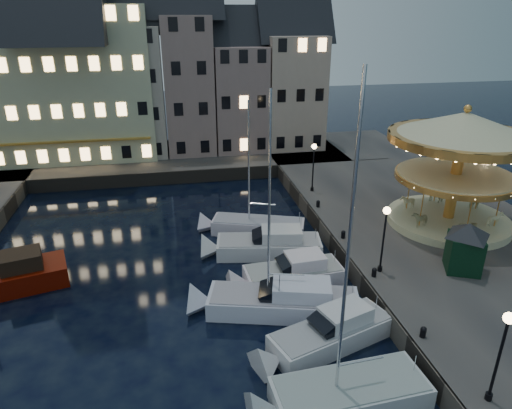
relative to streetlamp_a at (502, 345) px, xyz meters
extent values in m
plane|color=black|center=(-7.20, 9.00, -4.02)|extent=(160.00, 160.00, 0.00)
cube|color=#474442|center=(6.80, 15.00, -3.37)|extent=(16.00, 56.00, 1.30)
cube|color=#474442|center=(-15.20, 37.00, -3.37)|extent=(44.00, 12.00, 1.30)
cube|color=#47423A|center=(-1.20, 15.00, -3.37)|extent=(0.15, 44.00, 1.30)
cube|color=#47423A|center=(-13.20, 31.00, -3.37)|extent=(48.00, 0.15, 1.30)
cylinder|color=black|center=(0.00, 0.00, -2.57)|extent=(0.28, 0.28, 0.30)
cylinder|color=black|center=(0.00, 0.00, -0.82)|extent=(0.12, 0.12, 3.80)
sphere|color=#FFD18C|center=(0.00, 0.00, 1.23)|extent=(0.44, 0.44, 0.44)
cylinder|color=black|center=(0.00, 10.00, -2.57)|extent=(0.28, 0.28, 0.30)
cylinder|color=black|center=(0.00, 10.00, -0.82)|extent=(0.12, 0.12, 3.80)
sphere|color=#FFD18C|center=(0.00, 10.00, 1.23)|extent=(0.44, 0.44, 0.44)
cylinder|color=black|center=(0.00, 23.50, -2.57)|extent=(0.28, 0.28, 0.30)
cylinder|color=black|center=(0.00, 23.50, -0.82)|extent=(0.12, 0.12, 3.80)
sphere|color=#FFD18C|center=(0.00, 23.50, 1.23)|extent=(0.44, 0.44, 0.44)
cylinder|color=black|center=(11.30, 17.00, -2.57)|extent=(0.28, 0.28, 0.30)
cylinder|color=black|center=(11.30, 17.00, -0.82)|extent=(0.12, 0.12, 3.80)
sphere|color=#FFD18C|center=(11.30, 17.00, 1.23)|extent=(0.44, 0.44, 0.44)
cylinder|color=black|center=(-0.60, 4.00, -2.52)|extent=(0.28, 0.28, 0.40)
sphere|color=black|center=(-0.60, 4.00, -2.30)|extent=(0.30, 0.30, 0.30)
cylinder|color=black|center=(-0.60, 9.50, -2.52)|extent=(0.28, 0.28, 0.40)
sphere|color=black|center=(-0.60, 9.50, -2.30)|extent=(0.30, 0.30, 0.30)
cylinder|color=black|center=(-0.60, 14.50, -2.52)|extent=(0.28, 0.28, 0.40)
sphere|color=black|center=(-0.60, 14.50, -2.30)|extent=(0.30, 0.30, 0.30)
cylinder|color=black|center=(-0.60, 20.00, -2.52)|extent=(0.28, 0.28, 0.40)
sphere|color=black|center=(-0.60, 20.00, -2.30)|extent=(0.30, 0.30, 0.30)
cube|color=gray|center=(-26.70, 39.00, 2.78)|extent=(5.00, 8.00, 11.00)
cube|color=tan|center=(-21.25, 39.00, 3.28)|extent=(5.60, 8.00, 12.00)
cube|color=#A89C90|center=(-15.20, 39.00, 3.78)|extent=(6.20, 8.00, 13.00)
cube|color=gray|center=(-9.45, 39.00, 4.28)|extent=(5.00, 8.00, 14.00)
cube|color=gray|center=(-4.00, 39.00, 2.78)|extent=(5.60, 8.00, 11.00)
cube|color=tan|center=(2.05, 39.00, 3.28)|extent=(6.20, 8.00, 12.00)
cube|color=#BDC39B|center=(-21.20, 39.00, 4.78)|extent=(16.00, 9.00, 15.00)
cube|color=silver|center=(-5.01, 2.00, -3.57)|extent=(6.78, 2.93, 1.30)
cube|color=gray|center=(-5.01, 2.00, -2.90)|extent=(6.44, 2.70, 0.10)
cylinder|color=silver|center=(-5.67, 1.96, 2.90)|extent=(0.14, 0.14, 11.63)
cube|color=silver|center=(-4.48, 5.79, -3.57)|extent=(6.85, 4.14, 1.30)
cube|color=#919499|center=(-4.48, 5.79, -2.90)|extent=(6.48, 3.87, 0.10)
cube|color=silver|center=(-3.74, 6.04, -2.47)|extent=(2.86, 2.33, 0.80)
cube|color=black|center=(-4.97, 5.62, -2.57)|extent=(1.54, 1.79, 0.91)
cube|color=silver|center=(-6.23, 8.87, -3.57)|extent=(8.71, 4.57, 1.30)
cube|color=gray|center=(-6.23, 8.87, -2.90)|extent=(8.25, 4.27, 0.10)
cube|color=silver|center=(-5.26, 8.61, -2.47)|extent=(3.55, 2.62, 0.80)
cube|color=black|center=(-6.87, 9.05, -2.57)|extent=(1.77, 2.02, 1.03)
cylinder|color=silver|center=(-7.03, 9.09, 2.71)|extent=(0.14, 0.14, 11.25)
cube|color=silver|center=(-4.89, 11.60, -3.57)|extent=(6.11, 2.65, 1.30)
cube|color=gray|center=(-4.89, 11.60, -2.90)|extent=(5.80, 2.44, 0.10)
cube|color=silver|center=(-4.17, 11.65, -2.47)|extent=(2.37, 1.85, 0.80)
cube|color=black|center=(-5.36, 11.58, -2.57)|extent=(1.14, 1.67, 0.88)
cube|color=silver|center=(-5.57, 15.55, -3.57)|extent=(7.44, 3.54, 1.30)
cube|color=#969498|center=(-5.57, 15.55, -2.90)|extent=(7.06, 3.29, 0.10)
cube|color=silver|center=(-4.72, 15.41, -2.47)|extent=(2.97, 2.21, 0.80)
cube|color=black|center=(-6.13, 15.65, -2.57)|extent=(1.46, 1.84, 0.95)
cube|color=silver|center=(-5.68, 18.85, -3.57)|extent=(7.18, 4.22, 1.30)
cube|color=gray|center=(-5.68, 18.85, -2.90)|extent=(6.80, 3.96, 0.10)
cylinder|color=silver|center=(-6.33, 19.08, 1.72)|extent=(0.14, 0.14, 9.28)
cube|color=black|center=(-21.15, 14.51, -2.27)|extent=(2.71, 2.41, 1.05)
cylinder|color=beige|center=(7.76, 15.27, -2.45)|extent=(8.61, 8.61, 0.54)
cylinder|color=gold|center=(7.76, 15.27, 1.16)|extent=(0.75, 0.75, 6.67)
cylinder|color=beige|center=(7.76, 15.27, 1.05)|extent=(7.96, 7.96, 0.19)
cylinder|color=gold|center=(7.76, 15.27, 0.86)|extent=(8.27, 8.27, 0.38)
cone|color=beige|center=(7.76, 15.27, 4.60)|extent=(9.90, 9.90, 1.72)
cylinder|color=gold|center=(7.76, 15.27, 3.69)|extent=(9.90, 9.90, 0.54)
sphere|color=gold|center=(7.76, 15.27, 5.68)|extent=(0.54, 0.54, 0.54)
imported|color=beige|center=(10.64, 16.17, -1.64)|extent=(1.80, 1.30, 1.08)
cube|color=black|center=(4.85, 9.19, -1.60)|extent=(2.45, 2.45, 2.24)
pyramid|color=black|center=(4.85, 9.19, 0.36)|extent=(2.98, 2.98, 0.84)
camera|label=1|loc=(-11.74, -11.75, 11.62)|focal=32.00mm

